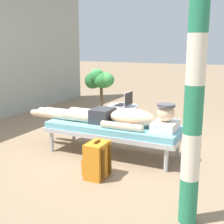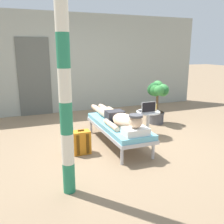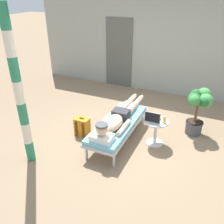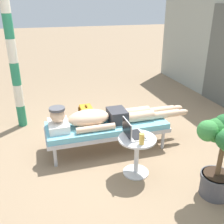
{
  "view_description": "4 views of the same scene",
  "coord_description": "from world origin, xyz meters",
  "views": [
    {
      "loc": [
        -3.71,
        -1.79,
        1.45
      ],
      "look_at": [
        -0.02,
        -0.02,
        0.55
      ],
      "focal_mm": 49.07,
      "sensor_mm": 36.0,
      "label": 1
    },
    {
      "loc": [
        -1.9,
        -4.15,
        1.74
      ],
      "look_at": [
        -0.19,
        0.13,
        0.57
      ],
      "focal_mm": 39.92,
      "sensor_mm": 36.0,
      "label": 2
    },
    {
      "loc": [
        1.48,
        -3.99,
        2.87
      ],
      "look_at": [
        -0.25,
        -0.18,
        0.66
      ],
      "focal_mm": 38.9,
      "sensor_mm": 36.0,
      "label": 3
    },
    {
      "loc": [
        3.19,
        -1.05,
        2.1
      ],
      "look_at": [
        -0.02,
        -0.07,
        0.65
      ],
      "focal_mm": 41.56,
      "sensor_mm": 36.0,
      "label": 4
    }
  ],
  "objects": [
    {
      "name": "ground_plane",
      "position": [
        0.0,
        0.0,
        0.0
      ],
      "size": [
        40.0,
        40.0,
        0.0
      ],
      "primitive_type": "plane",
      "color": "#8C7256"
    },
    {
      "name": "house_door_panel",
      "position": [
        -1.36,
        2.73,
        1.02
      ],
      "size": [
        0.84,
        0.03,
        2.04
      ],
      "primitive_type": "cube",
      "color": "#545651",
      "rests_on": "ground"
    },
    {
      "name": "lounge_chair",
      "position": [
        -0.16,
        -0.1,
        0.35
      ],
      "size": [
        0.65,
        1.82,
        0.42
      ],
      "color": "#B7B7BC",
      "rests_on": "ground"
    },
    {
      "name": "person_reclining",
      "position": [
        -0.16,
        -0.14,
        0.52
      ],
      "size": [
        0.53,
        2.17,
        0.33
      ],
      "color": "white",
      "rests_on": "lounge_chair"
    },
    {
      "name": "side_table",
      "position": [
        0.58,
        0.08,
        0.36
      ],
      "size": [
        0.48,
        0.48,
        0.52
      ],
      "color": "silver",
      "rests_on": "ground"
    },
    {
      "name": "laptop",
      "position": [
        0.52,
        0.03,
        0.58
      ],
      "size": [
        0.31,
        0.24,
        0.23
      ],
      "color": "silver",
      "rests_on": "side_table"
    },
    {
      "name": "drink_glass",
      "position": [
        0.73,
        0.07,
        0.59
      ],
      "size": [
        0.06,
        0.06,
        0.14
      ],
      "primitive_type": "cylinder",
      "color": "gold",
      "rests_on": "side_table"
    },
    {
      "name": "backpack",
      "position": [
        -0.91,
        -0.26,
        0.2
      ],
      "size": [
        0.3,
        0.26,
        0.42
      ],
      "color": "orange",
      "rests_on": "ground"
    },
    {
      "name": "porch_post",
      "position": [
        -1.36,
        -1.36,
        1.34
      ],
      "size": [
        0.15,
        0.15,
        2.68
      ],
      "color": "#267F59",
      "rests_on": "ground"
    }
  ]
}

